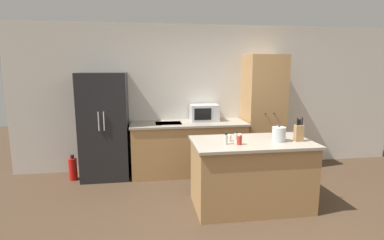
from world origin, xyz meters
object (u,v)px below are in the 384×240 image
(spice_bottle_tall_dark, at_px, (229,138))
(fire_extinguisher, at_px, (73,169))
(refrigerator, at_px, (105,126))
(kettle, at_px, (279,134))
(spice_bottle_short_red, at_px, (236,136))
(pantry_cabinet, at_px, (263,113))
(spice_bottle_green_herb, at_px, (226,139))
(spice_bottle_amber_oil, at_px, (239,140))
(knife_block, at_px, (299,132))
(microwave, at_px, (204,113))

(spice_bottle_tall_dark, distance_m, fire_extinguisher, 2.75)
(refrigerator, height_order, kettle, refrigerator)
(spice_bottle_short_red, bearing_deg, fire_extinguisher, 152.03)
(pantry_cabinet, bearing_deg, spice_bottle_green_herb, -125.27)
(refrigerator, xyz_separation_m, spice_bottle_amber_oil, (1.83, -1.58, 0.08))
(pantry_cabinet, bearing_deg, kettle, -104.31)
(knife_block, relative_size, spice_bottle_short_red, 2.73)
(spice_bottle_short_red, bearing_deg, kettle, -15.43)
(spice_bottle_tall_dark, bearing_deg, refrigerator, 141.71)
(spice_bottle_amber_oil, bearing_deg, spice_bottle_green_herb, 165.83)
(microwave, bearing_deg, refrigerator, -175.68)
(knife_block, bearing_deg, spice_bottle_short_red, 167.10)
(refrigerator, relative_size, spice_bottle_short_red, 15.35)
(knife_block, distance_m, spice_bottle_short_red, 0.81)
(spice_bottle_green_herb, distance_m, kettle, 0.72)
(refrigerator, xyz_separation_m, knife_block, (2.65, -1.52, 0.14))
(knife_block, distance_m, kettle, 0.26)
(knife_block, height_order, spice_bottle_green_herb, knife_block)
(knife_block, xyz_separation_m, spice_bottle_green_herb, (-0.98, -0.02, -0.04))
(microwave, height_order, spice_bottle_green_herb, microwave)
(spice_bottle_tall_dark, xyz_separation_m, spice_bottle_short_red, (0.10, 0.05, 0.01))
(spice_bottle_green_herb, bearing_deg, spice_bottle_short_red, 46.01)
(microwave, bearing_deg, knife_block, -60.56)
(spice_bottle_green_herb, bearing_deg, refrigerator, 137.36)
(knife_block, xyz_separation_m, spice_bottle_short_red, (-0.79, 0.18, -0.06))
(fire_extinguisher, bearing_deg, pantry_cabinet, 1.64)
(spice_bottle_amber_oil, height_order, spice_bottle_green_herb, spice_bottle_green_herb)
(kettle, bearing_deg, microwave, 112.66)
(refrigerator, distance_m, spice_bottle_green_herb, 2.27)
(spice_bottle_amber_oil, height_order, kettle, kettle)
(spice_bottle_tall_dark, bearing_deg, spice_bottle_green_herb, -120.80)
(spice_bottle_amber_oil, bearing_deg, kettle, 9.41)
(pantry_cabinet, distance_m, fire_extinguisher, 3.42)
(spice_bottle_short_red, bearing_deg, refrigerator, 144.23)
(knife_block, distance_m, fire_extinguisher, 3.60)
(pantry_cabinet, xyz_separation_m, microwave, (-1.06, 0.10, 0.02))
(spice_bottle_short_red, xyz_separation_m, fire_extinguisher, (-2.40, 1.27, -0.77))
(pantry_cabinet, distance_m, kettle, 1.56)
(spice_bottle_short_red, xyz_separation_m, kettle, (0.53, -0.15, 0.04))
(knife_block, xyz_separation_m, spice_bottle_tall_dark, (-0.89, 0.13, -0.07))
(microwave, relative_size, kettle, 2.34)
(knife_block, bearing_deg, kettle, 172.46)
(microwave, distance_m, fire_extinguisher, 2.42)
(spice_bottle_short_red, bearing_deg, spice_bottle_amber_oil, -96.41)
(refrigerator, height_order, pantry_cabinet, pantry_cabinet)
(pantry_cabinet, xyz_separation_m, spice_bottle_short_red, (-0.92, -1.37, -0.08))
(spice_bottle_green_herb, bearing_deg, knife_block, 1.00)
(spice_bottle_tall_dark, bearing_deg, microwave, 91.61)
(fire_extinguisher, bearing_deg, spice_bottle_short_red, -27.97)
(spice_bottle_green_herb, height_order, fire_extinguisher, spice_bottle_green_herb)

